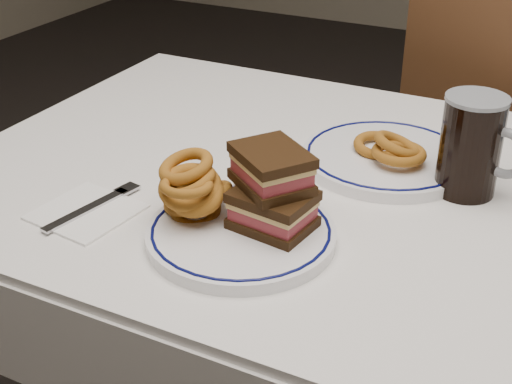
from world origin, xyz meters
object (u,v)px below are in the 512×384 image
at_px(chair_far, 508,141).
at_px(reuben_sandwich, 272,189).
at_px(main_plate, 241,233).
at_px(far_plate, 386,157).
at_px(beer_mug, 473,145).

relative_size(chair_far, reuben_sandwich, 7.47).
bearing_deg(main_plate, reuben_sandwich, 44.75).
height_order(main_plate, reuben_sandwich, reuben_sandwich).
relative_size(main_plate, far_plate, 0.93).
distance_m(reuben_sandwich, far_plate, 0.30).
bearing_deg(main_plate, far_plate, 71.60).
relative_size(reuben_sandwich, far_plate, 0.48).
distance_m(main_plate, far_plate, 0.34).
bearing_deg(main_plate, beer_mug, 48.48).
bearing_deg(reuben_sandwich, far_plate, 75.51).
relative_size(chair_far, main_plate, 3.84).
relative_size(chair_far, far_plate, 3.58).
distance_m(chair_far, far_plate, 0.70).
xyz_separation_m(beer_mug, far_plate, (-0.14, 0.04, -0.07)).
distance_m(chair_far, beer_mug, 0.75).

